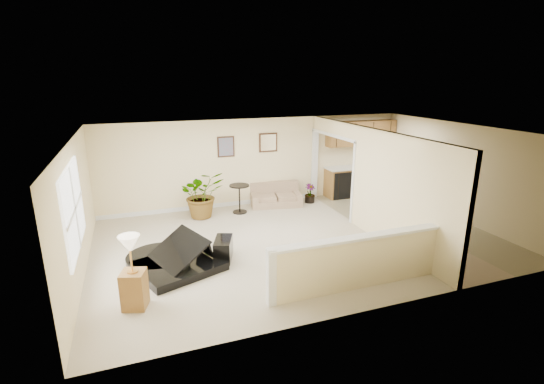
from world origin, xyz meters
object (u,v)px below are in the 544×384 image
object	(u,v)px
accent_table	(239,195)
palm_plant	(202,195)
lamp_stand	(133,278)
loveseat	(275,194)
small_plant	(310,195)
piano_bench	(223,249)
piano	(174,239)

from	to	relation	value
accent_table	palm_plant	size ratio (longest dim) A/B	0.62
palm_plant	lamp_stand	world-z (taller)	palm_plant
loveseat	small_plant	world-z (taller)	loveseat
accent_table	small_plant	world-z (taller)	accent_table
palm_plant	lamp_stand	xyz separation A→B (m)	(-1.82, -3.94, -0.09)
loveseat	piano_bench	bearing A→B (deg)	-116.05
lamp_stand	piano	bearing A→B (deg)	57.16
accent_table	small_plant	size ratio (longest dim) A/B	1.40
loveseat	accent_table	distance (m)	1.24
piano_bench	lamp_stand	bearing A→B (deg)	-144.63
piano_bench	palm_plant	bearing A→B (deg)	88.68
accent_table	palm_plant	world-z (taller)	palm_plant
small_plant	piano_bench	bearing A→B (deg)	-139.08
loveseat	small_plant	distance (m)	1.06
piano_bench	palm_plant	xyz separation A→B (m)	(0.06, 2.69, 0.40)
accent_table	lamp_stand	distance (m)	4.85
piano	loveseat	world-z (taller)	piano
lamp_stand	small_plant	bearing A→B (deg)	39.08
loveseat	palm_plant	bearing A→B (deg)	-160.62
piano	palm_plant	xyz separation A→B (m)	(1.03, 2.72, 0.03)
palm_plant	piano_bench	bearing A→B (deg)	-91.32
piano	lamp_stand	xyz separation A→B (m)	(-0.79, -1.22, -0.06)
piano_bench	piano	bearing A→B (deg)	-178.53
piano_bench	small_plant	bearing A→B (deg)	40.92
piano_bench	small_plant	distance (m)	4.37
palm_plant	lamp_stand	bearing A→B (deg)	-114.80
lamp_stand	palm_plant	bearing A→B (deg)	65.20
loveseat	small_plant	xyz separation A→B (m)	(1.04, -0.17, -0.07)
piano_bench	loveseat	world-z (taller)	loveseat
piano	accent_table	size ratio (longest dim) A/B	2.66
palm_plant	loveseat	bearing A→B (deg)	8.68
loveseat	palm_plant	xyz separation A→B (m)	(-2.20, -0.34, 0.31)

